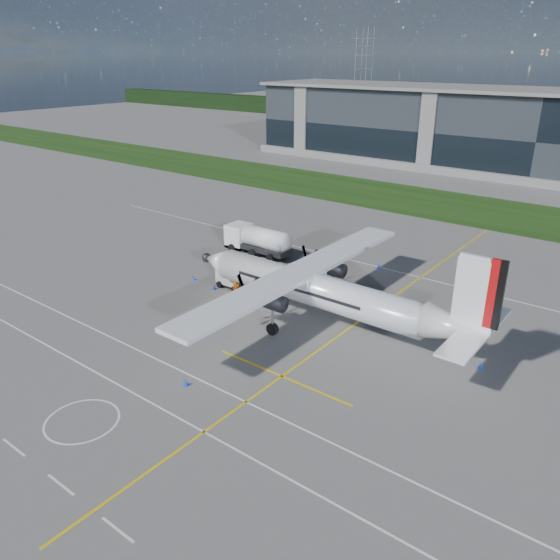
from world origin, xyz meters
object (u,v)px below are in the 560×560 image
object	(u,v)px
turboprop_aircraft	(326,274)
safety_cone_portwing	(186,382)
safety_cone_stbdwing	(379,266)
safety_cone_nose_port	(214,287)
ground_crew_person	(236,287)
safety_cone_fwd	(194,278)
baggage_tug	(233,278)
fuel_tanker_truck	(254,240)
pylon_west	(363,73)
safety_cone_nose_stbd	(228,279)
safety_cone_tail	(481,365)

from	to	relation	value
turboprop_aircraft	safety_cone_portwing	size ratio (longest dim) A/B	60.02
safety_cone_stbdwing	safety_cone_nose_port	world-z (taller)	same
ground_crew_person	safety_cone_nose_port	distance (m)	3.11
safety_cone_fwd	safety_cone_portwing	size ratio (longest dim) A/B	1.00
ground_crew_person	safety_cone_stbdwing	distance (m)	16.87
baggage_tug	safety_cone_nose_port	distance (m)	2.08
fuel_tanker_truck	ground_crew_person	size ratio (longest dim) A/B	4.08
pylon_west	fuel_tanker_truck	xyz separation A→B (m)	(64.22, -136.92, -13.34)
pylon_west	safety_cone_portwing	bearing A→B (deg)	-64.08
pylon_west	ground_crew_person	world-z (taller)	pylon_west
baggage_tug	safety_cone_nose_port	xyz separation A→B (m)	(-1.13, -1.57, -0.76)
safety_cone_portwing	safety_cone_nose_stbd	world-z (taller)	same
safety_cone_fwd	safety_cone_tail	bearing A→B (deg)	2.10
turboprop_aircraft	fuel_tanker_truck	bearing A→B (deg)	148.98
ground_crew_person	safety_cone_fwd	world-z (taller)	ground_crew_person
ground_crew_person	safety_cone_fwd	size ratio (longest dim) A/B	4.34
turboprop_aircraft	safety_cone_fwd	size ratio (longest dim) A/B	60.02
pylon_west	fuel_tanker_truck	bearing A→B (deg)	-64.87
turboprop_aircraft	baggage_tug	xyz separation A→B (m)	(-11.52, 0.83, -3.49)
safety_cone_stbdwing	safety_cone_nose_stbd	xyz separation A→B (m)	(-10.76, -12.69, 0.00)
fuel_tanker_truck	safety_cone_portwing	xyz separation A→B (m)	(14.08, -24.16, -1.41)
pylon_west	safety_cone_stbdwing	distance (m)	154.51
baggage_tug	ground_crew_person	xyz separation A→B (m)	(1.86, -1.62, 0.07)
safety_cone_nose_port	safety_cone_tail	distance (m)	26.20
turboprop_aircraft	safety_cone_nose_port	size ratio (longest dim) A/B	60.02
fuel_tanker_truck	safety_cone_portwing	distance (m)	28.00
safety_cone_fwd	safety_cone_nose_stbd	bearing A→B (deg)	34.69
safety_cone_fwd	safety_cone_nose_stbd	distance (m)	3.56
safety_cone_stbdwing	safety_cone_nose_port	size ratio (longest dim) A/B	1.00
ground_crew_person	safety_cone_portwing	size ratio (longest dim) A/B	4.34
ground_crew_person	safety_cone_stbdwing	world-z (taller)	ground_crew_person
ground_crew_person	safety_cone_stbdwing	size ratio (longest dim) A/B	4.34
baggage_tug	safety_cone_portwing	size ratio (longest dim) A/B	6.74
pylon_west	safety_cone_nose_port	bearing A→B (deg)	-65.27
fuel_tanker_truck	safety_cone_nose_port	size ratio (longest dim) A/B	17.70
safety_cone_nose_stbd	fuel_tanker_truck	bearing A→B (deg)	112.05
ground_crew_person	safety_cone_tail	bearing A→B (deg)	-56.29
safety_cone_tail	safety_cone_fwd	bearing A→B (deg)	-177.90
ground_crew_person	safety_cone_tail	size ratio (longest dim) A/B	4.34
pylon_west	safety_cone_fwd	xyz separation A→B (m)	(64.60, -147.11, -14.75)
ground_crew_person	safety_cone_fwd	bearing A→B (deg)	115.91
turboprop_aircraft	safety_cone_portwing	xyz separation A→B (m)	(-2.30, -14.31, -4.25)
baggage_tug	safety_cone_fwd	xyz separation A→B (m)	(-4.48, -1.17, -0.76)
safety_cone_stbdwing	safety_cone_nose_stbd	world-z (taller)	same
safety_cone_tail	baggage_tug	bearing A→B (deg)	179.80
safety_cone_stbdwing	ground_crew_person	bearing A→B (deg)	-115.84
pylon_west	baggage_tug	world-z (taller)	pylon_west
turboprop_aircraft	safety_cone_stbdwing	size ratio (longest dim) A/B	60.02
turboprop_aircraft	safety_cone_nose_port	distance (m)	13.37
pylon_west	baggage_tug	size ratio (longest dim) A/B	8.91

